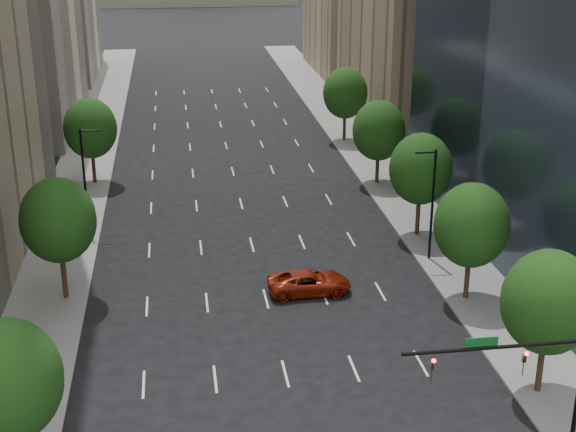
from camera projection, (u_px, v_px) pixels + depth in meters
name	position (u px, v px, depth m)	size (l,w,h in m)	color
sidewalk_left	(58.00, 254.00, 64.94)	(6.00, 200.00, 0.15)	slate
sidewalk_right	(434.00, 234.00, 69.03)	(6.00, 200.00, 0.15)	slate
filler_left	(49.00, 20.00, 130.85)	(14.00, 26.00, 18.00)	beige
parking_tan_right	(417.00, 1.00, 101.99)	(14.00, 30.00, 30.00)	#8C7759
filler_right	(357.00, 23.00, 135.02)	(14.00, 26.00, 16.00)	#8C7759
tree_right_1	(548.00, 302.00, 44.61)	(5.20, 5.20, 8.75)	#382316
tree_right_2	(472.00, 225.00, 55.76)	(5.20, 5.20, 8.61)	#382316
tree_right_3	(421.00, 169.00, 66.77)	(5.20, 5.20, 8.89)	#382316
tree_right_4	(379.00, 131.00, 79.87)	(5.20, 5.20, 8.46)	#382316
tree_right_5	(345.00, 93.00, 94.58)	(5.20, 5.20, 8.75)	#382316
tree_left_0	(6.00, 381.00, 37.22)	(5.20, 5.20, 8.75)	#382316
tree_left_1	(58.00, 220.00, 55.65)	(5.20, 5.20, 8.97)	#382316
tree_left_2	(90.00, 128.00, 79.81)	(5.20, 5.20, 8.68)	#382316
streetlight_rn	(432.00, 202.00, 62.44)	(1.70, 0.20, 9.00)	black
streetlight_ln	(85.00, 177.00, 68.15)	(1.70, 0.20, 9.00)	black
traffic_signal	(533.00, 374.00, 38.80)	(9.12, 0.40, 7.38)	black
foothills	(226.00, 2.00, 584.15)	(720.00, 413.00, 263.00)	olive
car_red_far	(309.00, 282.00, 58.38)	(2.75, 5.96, 1.66)	maroon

